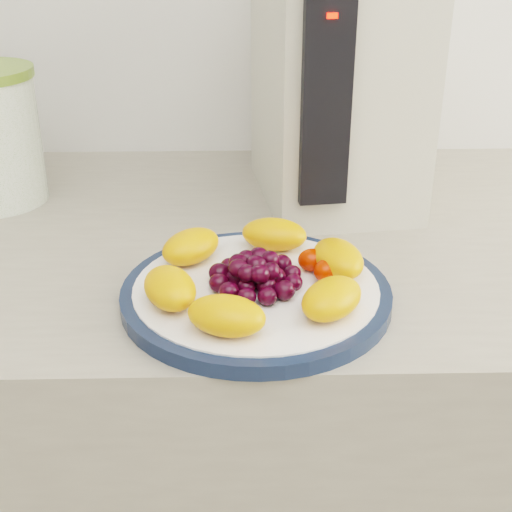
{
  "coord_description": "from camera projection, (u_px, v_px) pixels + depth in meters",
  "views": [
    {
      "loc": [
        -0.01,
        0.41,
        1.26
      ],
      "look_at": [
        0.01,
        1.02,
        0.95
      ],
      "focal_mm": 50.0,
      "sensor_mm": 36.0,
      "label": 1
    }
  ],
  "objects": [
    {
      "name": "counter",
      "position": [
        247.0,
        502.0,
        1.06
      ],
      "size": [
        3.5,
        0.6,
        0.9
      ],
      "primitive_type": "cube",
      "color": "gray",
      "rests_on": "floor"
    },
    {
      "name": "appliance_body",
      "position": [
        336.0,
        78.0,
        0.89
      ],
      "size": [
        0.21,
        0.27,
        0.31
      ],
      "primitive_type": "cube",
      "rotation": [
        0.0,
        0.0,
        0.12
      ],
      "color": "beige",
      "rests_on": "counter"
    },
    {
      "name": "plate_face",
      "position": [
        256.0,
        294.0,
        0.7
      ],
      "size": [
        0.24,
        0.24,
        0.02
      ],
      "primitive_type": "cylinder",
      "color": "white",
      "rests_on": "counter"
    },
    {
      "name": "plate_rim",
      "position": [
        256.0,
        294.0,
        0.7
      ],
      "size": [
        0.27,
        0.27,
        0.01
      ],
      "primitive_type": "cylinder",
      "color": "#14223B",
      "rests_on": "counter"
    },
    {
      "name": "appliance_panel",
      "position": [
        326.0,
        101.0,
        0.77
      ],
      "size": [
        0.06,
        0.02,
        0.23
      ],
      "primitive_type": "cube",
      "rotation": [
        0.0,
        0.0,
        0.12
      ],
      "color": "black",
      "rests_on": "appliance_body"
    },
    {
      "name": "fruit_plate",
      "position": [
        260.0,
        271.0,
        0.69
      ],
      "size": [
        0.23,
        0.23,
        0.03
      ],
      "color": "orange",
      "rests_on": "plate_face"
    },
    {
      "name": "appliance_led",
      "position": [
        332.0,
        16.0,
        0.72
      ],
      "size": [
        0.01,
        0.01,
        0.01
      ],
      "primitive_type": "cube",
      "rotation": [
        0.0,
        0.0,
        0.12
      ],
      "color": "#FF0C05",
      "rests_on": "appliance_panel"
    }
  ]
}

